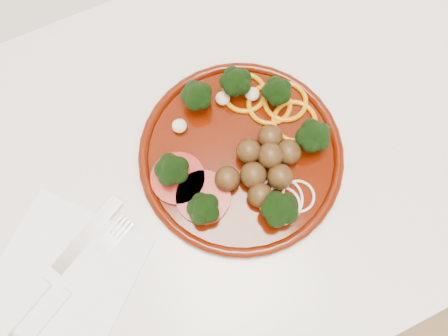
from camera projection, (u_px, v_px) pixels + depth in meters
name	position (u px, v px, depth m)	size (l,w,h in m)	color
counter	(171.00, 241.00, 1.01)	(2.40, 0.60, 0.90)	beige
plate	(243.00, 152.00, 0.58)	(0.28, 0.28, 0.06)	#3F0C01
napkin	(65.00, 275.00, 0.55)	(0.17, 0.17, 0.00)	white
knife	(43.00, 285.00, 0.54)	(0.20, 0.12, 0.01)	silver
fork	(58.00, 302.00, 0.53)	(0.18, 0.10, 0.01)	white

